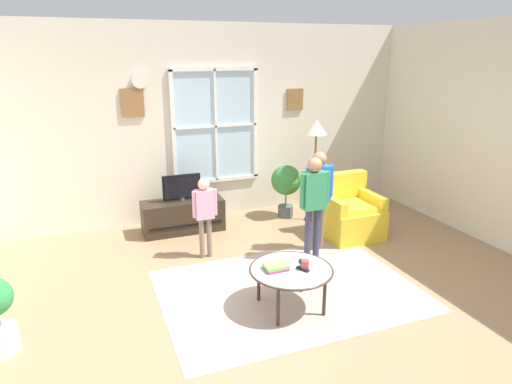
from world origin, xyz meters
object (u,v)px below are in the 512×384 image
Objects in this scene: armchair at (349,214)px; person_pink_shirt at (205,209)px; remote_near_books at (303,269)px; tv_stand at (183,216)px; book_stack at (276,267)px; television at (182,187)px; floor_lamp at (316,137)px; coffee_table at (291,271)px; potted_plant_by_window at (286,183)px; person_blue_shirt at (318,190)px; cup at (305,265)px; remote_near_cup at (302,263)px; person_green_shirt at (314,197)px.

armchair is 0.83× the size of person_pink_shirt.
remote_near_books is at bearing -69.33° from person_pink_shirt.
book_stack is at bearing -80.16° from tv_stand.
television is 2.12m from floor_lamp.
floor_lamp reaches higher than book_stack.
television reaches higher than coffee_table.
television is 0.64× the size of coffee_table.
armchair is 1.03× the size of potted_plant_by_window.
tv_stand is at bearing 139.86° from person_blue_shirt.
cup is at bearing -74.77° from tv_stand.
floor_lamp reaches higher than remote_near_cup.
remote_near_cup is at bearing -65.52° from person_pink_shirt.
television is 0.65× the size of potted_plant_by_window.
coffee_table is at bearing -128.02° from person_green_shirt.
remote_near_cup is 1.16m from person_green_shirt.
coffee_table is 0.17m from remote_near_cup.
person_green_shirt reaches higher than remote_near_books.
person_green_shirt is 1.25× the size of person_pink_shirt.
television is 0.63× the size of armchair.
person_green_shirt is (0.91, 0.93, 0.36)m from book_stack.
armchair is at bearing 21.51° from person_blue_shirt.
potted_plant_by_window is at bearing 32.22° from person_pink_shirt.
television is at bearing -179.34° from potted_plant_by_window.
person_pink_shirt reaches higher than tv_stand.
person_blue_shirt is (0.85, 1.26, 0.38)m from remote_near_books.
cup is at bearing -134.46° from armchair.
person_blue_shirt is 1.21m from floor_lamp.
cup is at bearing -26.57° from coffee_table.
person_green_shirt is (1.33, -1.50, 0.15)m from television.
floor_lamp reaches higher than person_green_shirt.
armchair reaches higher than potted_plant_by_window.
cup is 1.54m from person_blue_shirt.
remote_near_books is at bearing -124.04° from person_blue_shirt.
cup is at bearing -121.59° from person_green_shirt.
cup is 0.05m from remote_near_books.
remote_near_books is at bearing -120.60° from floor_lamp.
coffee_table is 3.62× the size of book_stack.
person_blue_shirt is 0.84× the size of floor_lamp.
tv_stand is 2.64m from cup.
tv_stand is 0.89× the size of person_green_shirt.
armchair reaches higher than book_stack.
coffee_table is at bearing -157.10° from remote_near_cup.
person_green_shirt is at bearing 45.56° from book_stack.
tv_stand is at bearing 90.00° from television.
tv_stand is 2.14× the size of television.
remote_near_books is 0.11× the size of person_blue_shirt.
television is 0.99m from person_pink_shirt.
book_stack is 0.18× the size of person_blue_shirt.
potted_plant_by_window is at bearing 63.03° from book_stack.
person_blue_shirt is (1.52, -1.28, 0.60)m from tv_stand.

